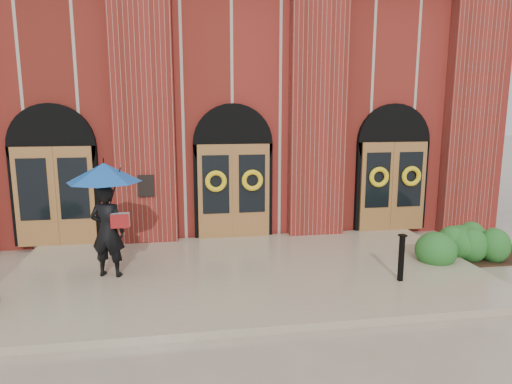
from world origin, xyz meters
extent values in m
plane|color=gray|center=(0.00, 0.00, 0.00)|extent=(90.00, 90.00, 0.00)
cube|color=tan|center=(0.00, 0.15, 0.07)|extent=(10.00, 5.30, 0.15)
cube|color=maroon|center=(0.00, 8.90, 3.50)|extent=(16.00, 12.00, 7.00)
cube|color=black|center=(-2.25, 2.47, 1.65)|extent=(0.40, 0.05, 0.55)
cube|color=maroon|center=(-2.25, 2.73, 3.50)|extent=(1.50, 0.45, 7.00)
cube|color=maroon|center=(2.25, 2.73, 3.50)|extent=(1.50, 0.45, 7.00)
cube|color=maroon|center=(6.75, 2.73, 3.50)|extent=(1.50, 0.45, 7.00)
cube|color=olive|center=(-4.50, 2.71, 1.40)|extent=(1.90, 0.10, 2.50)
cylinder|color=black|center=(-4.50, 2.85, 2.65)|extent=(2.10, 0.22, 2.10)
cube|color=olive|center=(0.00, 2.71, 1.40)|extent=(1.90, 0.10, 2.50)
cylinder|color=black|center=(0.00, 2.85, 2.65)|extent=(2.10, 0.22, 2.10)
cube|color=olive|center=(4.50, 2.71, 1.40)|extent=(1.90, 0.10, 2.50)
cylinder|color=black|center=(4.50, 2.85, 2.65)|extent=(2.10, 0.22, 2.10)
torus|color=yellow|center=(-0.48, 2.59, 1.70)|extent=(0.57, 0.13, 0.57)
torus|color=yellow|center=(0.48, 2.59, 1.70)|extent=(0.57, 0.13, 0.57)
torus|color=yellow|center=(4.02, 2.59, 1.70)|extent=(0.57, 0.13, 0.57)
torus|color=yellow|center=(4.98, 2.59, 1.70)|extent=(0.57, 0.13, 0.57)
imported|color=black|center=(-2.88, 0.25, 1.11)|extent=(0.79, 0.62, 1.92)
cone|color=#144D9C|center=(-2.88, 0.25, 2.32)|extent=(1.81, 1.81, 0.38)
cylinder|color=black|center=(-2.83, 0.20, 1.81)|extent=(0.02, 0.02, 0.63)
cube|color=#A3A5A8|center=(-2.60, 0.10, 1.36)|extent=(0.39, 0.26, 0.28)
cube|color=maroon|center=(-2.60, 0.00, 1.36)|extent=(0.35, 0.12, 0.28)
cube|color=black|center=(2.93, -0.99, 0.61)|extent=(0.10, 0.10, 0.92)
cube|color=black|center=(2.93, -0.99, 1.09)|extent=(0.15, 0.15, 0.04)
ellipsoid|color=#20561E|center=(5.58, 0.50, 0.39)|extent=(3.01, 1.20, 0.77)
camera|label=1|loc=(-1.36, -9.12, 3.59)|focal=32.00mm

